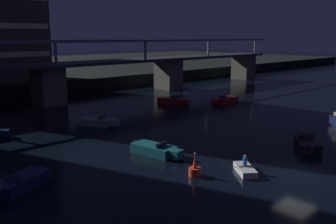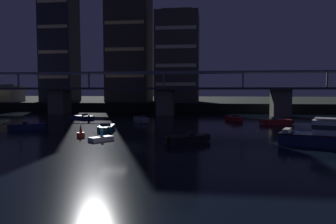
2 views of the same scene
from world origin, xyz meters
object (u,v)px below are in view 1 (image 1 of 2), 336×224
Objects in this scene: channel_buoy at (195,170)px; speedboat_far_left at (225,100)px; speedboat_mid_right at (98,122)px; dinghy_with_paddler at (245,169)px; tower_central at (5,12)px; speedboat_mid_left at (173,101)px; speedboat_near_right at (20,183)px; speedboat_near_center at (156,150)px; river_bridge at (48,76)px; speedboat_far_center at (307,143)px.

speedboat_far_left is at bearing 34.01° from channel_buoy.
speedboat_mid_right is 1.81× the size of dinghy_with_paddler.
tower_central reaches higher than speedboat_mid_left.
channel_buoy is at bearing -32.20° from speedboat_near_right.
speedboat_near_center is (-5.21, -46.03, -13.74)m from tower_central.
speedboat_near_center is 1.01× the size of speedboat_far_left.
speedboat_near_center is at bearing -98.30° from river_bridge.
speedboat_near_right and speedboat_mid_right have the same top height.
dinghy_with_paddler is at bearing -32.71° from speedboat_near_right.
speedboat_far_center is (9.08, -20.42, 0.00)m from speedboat_mid_right.
speedboat_far_left is 1.11× the size of speedboat_far_center.
channel_buoy is 0.65× the size of dinghy_with_paddler.
speedboat_far_center is 1.72× the size of dinghy_with_paddler.
river_bridge is at bearing 86.50° from dinghy_with_paddler.
tower_central is 13.76× the size of channel_buoy.
river_bridge is 19.88× the size of speedboat_far_left.
speedboat_far_left is at bearing -61.02° from tower_central.
speedboat_mid_left is 1.89× the size of dinghy_with_paddler.
speedboat_far_center is at bearing -35.43° from speedboat_near_center.
speedboat_mid_left is 8.02m from speedboat_far_left.
tower_central is at bearing 82.92° from channel_buoy.
speedboat_mid_right is 22.35m from speedboat_far_center.
channel_buoy is (-5.38, -34.23, -3.70)m from river_bridge.
speedboat_far_left is at bearing 16.84° from speedboat_near_right.
channel_buoy is (-6.42, -51.69, -13.68)m from tower_central.
speedboat_mid_left is at bearing 49.10° from channel_buoy.
river_bridge is 16.71m from speedboat_mid_right.
speedboat_mid_left is (12.80, -29.50, -13.74)m from tower_central.
river_bridge is 37.44m from speedboat_far_center.
speedboat_near_center is 13.79m from speedboat_far_center.
river_bridge is 34.85m from channel_buoy.
speedboat_mid_right is at bearing 113.98° from speedboat_far_center.
speedboat_mid_left is at bearing 56.58° from dinghy_with_paddler.
river_bridge is at bearing -93.42° from tower_central.
speedboat_near_right is 15.85m from dinghy_with_paddler.
speedboat_near_right is 12.03m from channel_buoy.
dinghy_with_paddler is (-9.30, 0.18, -0.14)m from speedboat_far_center.
speedboat_near_center is at bearing 103.96° from dinghy_with_paddler.
river_bridge is 20.14m from tower_central.
speedboat_far_center is 2.67× the size of channel_buoy.
speedboat_far_center is at bearing -79.06° from river_bridge.
speedboat_mid_left is at bearing 42.55° from speedboat_near_center.
dinghy_with_paddler reaches higher than speedboat_far_left.
speedboat_far_center is at bearing -10.63° from channel_buoy.
tower_central is at bearing 83.54° from speedboat_near_center.
speedboat_far_center is at bearing -83.64° from tower_central.
tower_central reaches higher than speedboat_near_right.
speedboat_mid_right is 1.05× the size of speedboat_far_center.
channel_buoy is at bearing -145.99° from speedboat_far_left.
river_bridge reaches higher than speedboat_mid_right.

